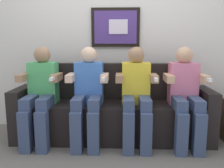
{
  "coord_description": "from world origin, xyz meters",
  "views": [
    {
      "loc": [
        0.11,
        -2.52,
        1.17
      ],
      "look_at": [
        0.0,
        0.15,
        0.7
      ],
      "focal_mm": 38.96,
      "sensor_mm": 36.0,
      "label": 1
    }
  ],
  "objects": [
    {
      "name": "person_leftmost",
      "position": [
        -0.82,
        0.16,
        0.61
      ],
      "size": [
        0.46,
        0.56,
        1.11
      ],
      "color": "#4CB266",
      "rests_on": "ground_plane"
    },
    {
      "name": "couch",
      "position": [
        0.0,
        0.33,
        0.31
      ],
      "size": [
        2.33,
        0.58,
        0.9
      ],
      "color": "black",
      "rests_on": "ground_plane"
    },
    {
      "name": "person_left_center",
      "position": [
        -0.27,
        0.16,
        0.61
      ],
      "size": [
        0.46,
        0.56,
        1.11
      ],
      "color": "#3F72CC",
      "rests_on": "ground_plane"
    },
    {
      "name": "back_wall_assembly",
      "position": [
        0.0,
        0.76,
        1.3
      ],
      "size": [
        4.73,
        0.1,
        2.6
      ],
      "color": "silver",
      "rests_on": "ground_plane"
    },
    {
      "name": "ground_plane",
      "position": [
        0.0,
        0.0,
        0.0
      ],
      "size": [
        6.14,
        6.14,
        0.0
      ],
      "primitive_type": "plane",
      "color": "#66605B"
    },
    {
      "name": "person_rightmost",
      "position": [
        0.82,
        0.16,
        0.61
      ],
      "size": [
        0.46,
        0.56,
        1.11
      ],
      "color": "pink",
      "rests_on": "ground_plane"
    },
    {
      "name": "person_right_center",
      "position": [
        0.27,
        0.16,
        0.61
      ],
      "size": [
        0.46,
        0.56,
        1.11
      ],
      "color": "yellow",
      "rests_on": "ground_plane"
    }
  ]
}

